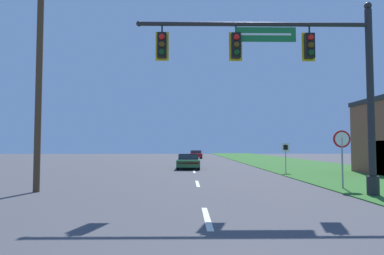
# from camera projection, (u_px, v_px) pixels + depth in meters

# --- Properties ---
(grass_verge_right) EXTENTS (10.00, 110.00, 0.04)m
(grass_verge_right) POSITION_uv_depth(u_px,v_px,m) (301.00, 165.00, 32.92)
(grass_verge_right) COLOR #2D6626
(grass_verge_right) RESTS_ON ground
(road_center_line) EXTENTS (0.16, 34.80, 0.01)m
(road_center_line) POSITION_uv_depth(u_px,v_px,m) (194.00, 172.00, 24.79)
(road_center_line) COLOR silver
(road_center_line) RESTS_ON ground
(signal_mast) EXTENTS (9.06, 0.47, 7.31)m
(signal_mast) POSITION_uv_depth(u_px,v_px,m) (304.00, 74.00, 12.88)
(signal_mast) COLOR #232326
(signal_mast) RESTS_ON grass_verge_right
(car_ahead) EXTENTS (1.89, 4.35, 1.19)m
(car_ahead) POSITION_uv_depth(u_px,v_px,m) (189.00, 161.00, 28.06)
(car_ahead) COLOR black
(car_ahead) RESTS_ON ground
(far_car) EXTENTS (1.82, 4.34, 1.19)m
(far_car) POSITION_uv_depth(u_px,v_px,m) (196.00, 154.00, 52.19)
(far_car) COLOR black
(far_car) RESTS_ON ground
(stop_sign) EXTENTS (0.76, 0.07, 2.50)m
(stop_sign) POSITION_uv_depth(u_px,v_px,m) (342.00, 146.00, 14.93)
(stop_sign) COLOR gray
(stop_sign) RESTS_ON grass_verge_right
(route_sign_post) EXTENTS (0.55, 0.06, 2.03)m
(route_sign_post) POSITION_uv_depth(u_px,v_px,m) (286.00, 151.00, 23.60)
(route_sign_post) COLOR gray
(route_sign_post) RESTS_ON grass_verge_right
(utility_pole_near) EXTENTS (1.80, 0.26, 9.53)m
(utility_pole_near) POSITION_uv_depth(u_px,v_px,m) (39.00, 72.00, 14.08)
(utility_pole_near) COLOR #4C3823
(utility_pole_near) RESTS_ON ground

